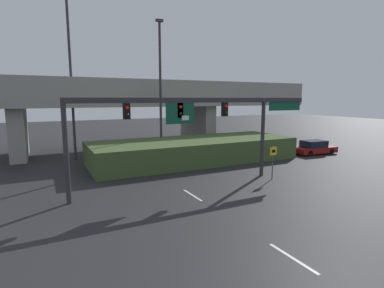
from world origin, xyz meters
name	(u,v)px	position (x,y,z in m)	size (l,w,h in m)	color
ground_plane	(334,284)	(0.00, 0.00, 0.00)	(160.00, 160.00, 0.00)	#262628
lane_markings	(167,179)	(0.00, 14.06, 0.00)	(0.14, 26.97, 0.01)	silver
signal_gantry	(198,114)	(1.32, 11.78, 4.85)	(17.57, 0.44, 5.91)	#2D2D30
speed_limit_sign	(273,158)	(6.89, 10.60, 1.59)	(0.60, 0.11, 2.44)	#4C4C4C
highway_light_pole_near	(160,86)	(2.69, 22.19, 7.02)	(0.70, 0.36, 13.29)	#2D2D30
highway_light_pole_far	(70,68)	(-5.21, 24.59, 8.61)	(0.70, 0.36, 16.47)	#2D2D30
overpass_bridge	(119,101)	(0.00, 28.28, 5.62)	(47.17, 8.93, 7.83)	gray
grass_embankment	(194,150)	(4.80, 18.98, 1.02)	(19.18, 6.76, 2.05)	#42562D
parked_sedan_near_right	(256,150)	(11.30, 17.99, 0.67)	(4.63, 2.84, 1.45)	black
parked_sedan_mid_right	(282,149)	(14.38, 17.53, 0.67)	(4.85, 2.56, 1.44)	gray
parked_sedan_far_right	(314,148)	(17.84, 16.37, 0.67)	(4.77, 2.24, 1.46)	maroon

